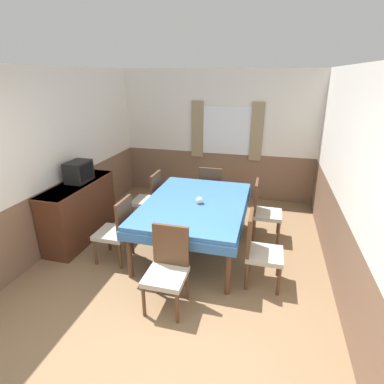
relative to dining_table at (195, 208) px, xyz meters
The scene contains 14 objects.
ground_plane 2.28m from the dining_table, 92.45° to the right, with size 16.00×16.00×0.00m, color #846647.
wall_back 2.33m from the dining_table, 92.15° to the left, with size 4.36×0.10×2.60m.
wall_left 2.19m from the dining_table, behind, with size 0.05×4.79×2.60m.
wall_right 2.01m from the dining_table, ahead, with size 0.05×4.79×2.60m.
dining_table is the anchor object (origin of this frame).
chair_left_near 1.14m from the dining_table, 148.42° to the right, with size 0.44×0.44×0.95m.
chair_head_window 1.25m from the dining_table, 90.00° to the left, with size 0.44×0.44×0.95m.
chair_head_near 1.25m from the dining_table, 90.00° to the right, with size 0.44×0.44×0.95m.
chair_right_near 1.14m from the dining_table, 31.58° to the right, with size 0.44×0.44×0.95m.
chair_left_far 1.14m from the dining_table, 148.42° to the left, with size 0.44×0.44×0.95m.
chair_right_far 1.14m from the dining_table, 31.58° to the left, with size 0.44×0.44×0.95m.
sideboard 1.85m from the dining_table, behind, with size 0.46×1.44×0.94m.
tv 1.87m from the dining_table, behind, with size 0.29×0.40×0.32m.
vase 0.17m from the dining_table, 26.54° to the right, with size 0.10×0.10×0.10m.
Camera 1 is at (1.07, -1.69, 2.48)m, focal length 28.00 mm.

